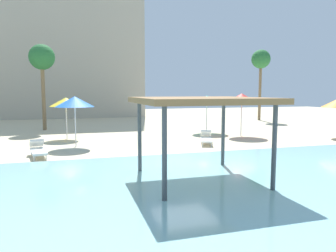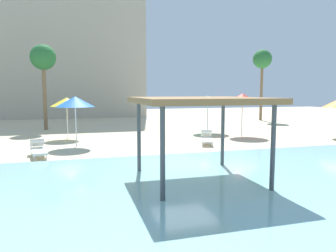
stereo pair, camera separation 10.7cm
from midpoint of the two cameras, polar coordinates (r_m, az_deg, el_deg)
name	(u,v)px [view 2 (the right image)]	position (r m, az deg, el deg)	size (l,w,h in m)	color
ground_plane	(184,161)	(13.44, 3.19, -6.39)	(80.00, 80.00, 0.00)	beige
lagoon_water	(249,203)	(8.83, 14.73, -13.24)	(44.00, 13.50, 0.04)	#8CC6CC
shade_pavilion	(199,103)	(10.28, 5.92, 4.16)	(4.03, 4.03, 2.75)	#42474C
beach_umbrella_teal_0	(208,100)	(22.59, 7.31, 4.62)	(2.43, 2.43, 2.66)	silver
beach_umbrella_blue_2	(75,102)	(17.49, -16.25, 4.24)	(2.04, 2.04, 2.69)	silver
beach_umbrella_yellow_3	(67,102)	(20.62, -17.68, 4.16)	(1.98, 1.98, 2.57)	silver
beach_umbrella_red_5	(242,98)	(21.28, 13.44, 4.87)	(2.35, 2.35, 2.82)	silver
lounge_chair_1	(207,138)	(17.89, 7.16, -2.19)	(1.23, 1.99, 0.74)	white
lounge_chair_3	(38,149)	(15.51, -22.19, -3.90)	(0.95, 1.98, 0.74)	white
palm_tree_0	(262,61)	(34.02, 16.75, 11.16)	(1.90, 1.90, 7.17)	brown
palm_tree_1	(43,59)	(26.03, -21.50, 11.13)	(1.90, 1.90, 6.47)	brown
hotel_block_0	(61,38)	(42.19, -18.76, 14.75)	(19.05, 11.03, 18.86)	#B2A893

